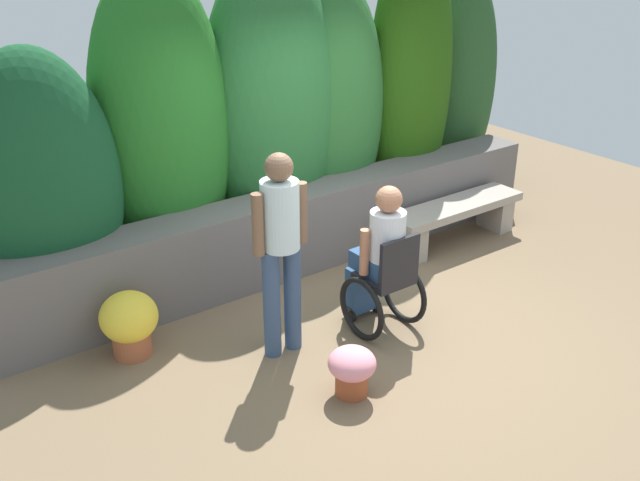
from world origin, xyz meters
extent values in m
plane|color=#796249|center=(0.00, 0.00, 0.00)|extent=(11.35, 11.35, 0.00)
cube|color=#66605F|center=(0.00, 1.46, 0.41)|extent=(6.08, 0.47, 0.82)
ellipsoid|color=#164A27|center=(-2.23, 1.92, 1.20)|extent=(1.36, 0.95, 2.40)
ellipsoid|color=#236C23|center=(-1.04, 2.08, 1.50)|extent=(1.33, 0.93, 2.99)
ellipsoid|color=#286A31|center=(0.15, 2.05, 1.52)|extent=(1.49, 1.05, 3.03)
ellipsoid|color=#2C6A2F|center=(0.85, 2.03, 1.40)|extent=(1.29, 0.90, 2.81)
ellipsoid|color=#255210|center=(1.89, 1.91, 1.58)|extent=(1.06, 0.74, 3.17)
ellipsoid|color=#275126|center=(2.95, 2.19, 1.38)|extent=(1.10, 0.77, 2.75)
cube|color=#A0968B|center=(1.08, 0.94, 0.19)|extent=(0.20, 0.37, 0.37)
cube|color=#A0968B|center=(2.40, 0.94, 0.19)|extent=(0.20, 0.37, 0.37)
cube|color=#A0968B|center=(1.74, 0.94, 0.41)|extent=(1.69, 0.43, 0.09)
cube|color=black|center=(-0.06, 0.04, 0.50)|extent=(0.40, 0.40, 0.06)
cube|color=black|center=(-0.06, -0.14, 0.73)|extent=(0.40, 0.04, 0.40)
cube|color=black|center=(-0.06, 0.36, 0.10)|extent=(0.28, 0.12, 0.03)
torus|color=black|center=(-0.30, 0.04, 0.28)|extent=(0.05, 0.56, 0.56)
torus|color=black|center=(0.18, 0.04, 0.28)|extent=(0.05, 0.56, 0.56)
cylinder|color=black|center=(-0.20, 0.29, 0.05)|extent=(0.03, 0.10, 0.10)
cylinder|color=black|center=(0.08, 0.29, 0.05)|extent=(0.03, 0.10, 0.10)
cube|color=navy|center=(-0.06, 0.14, 0.61)|extent=(0.30, 0.40, 0.16)
cube|color=navy|center=(-0.06, 0.34, 0.27)|extent=(0.26, 0.14, 0.43)
cylinder|color=silver|center=(-0.06, 0.02, 0.86)|extent=(0.30, 0.30, 0.50)
cylinder|color=#B17253|center=(-0.25, 0.08, 0.78)|extent=(0.08, 0.08, 0.40)
cylinder|color=#B17253|center=(0.13, 0.08, 0.78)|extent=(0.08, 0.08, 0.40)
sphere|color=#B17253|center=(-0.06, 0.02, 1.22)|extent=(0.22, 0.22, 0.22)
cylinder|color=#374E72|center=(-1.04, 0.27, 0.47)|extent=(0.14, 0.14, 0.94)
cylinder|color=#374E72|center=(-0.84, 0.27, 0.47)|extent=(0.14, 0.14, 0.94)
cylinder|color=silver|center=(-0.94, 0.27, 1.21)|extent=(0.30, 0.30, 0.55)
cylinder|color=brown|center=(-1.14, 0.27, 1.19)|extent=(0.09, 0.09, 0.50)
cylinder|color=brown|center=(-0.74, 0.27, 1.19)|extent=(0.09, 0.09, 0.50)
sphere|color=brown|center=(-0.94, 0.27, 1.60)|extent=(0.22, 0.22, 0.22)
cylinder|color=#A85736|center=(-1.97, 0.95, 0.12)|extent=(0.31, 0.31, 0.24)
ellipsoid|color=#347333|center=(-1.97, 0.95, 0.29)|extent=(0.34, 0.34, 0.15)
ellipsoid|color=yellow|center=(-1.97, 0.95, 0.36)|extent=(0.47, 0.47, 0.42)
cylinder|color=#9C4828|center=(-0.85, -0.53, 0.10)|extent=(0.25, 0.25, 0.20)
ellipsoid|color=#216018|center=(-0.85, -0.53, 0.23)|extent=(0.27, 0.27, 0.08)
ellipsoid|color=pink|center=(-0.85, -0.53, 0.27)|extent=(0.36, 0.36, 0.24)
camera|label=1|loc=(-3.68, -3.99, 3.35)|focal=40.48mm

